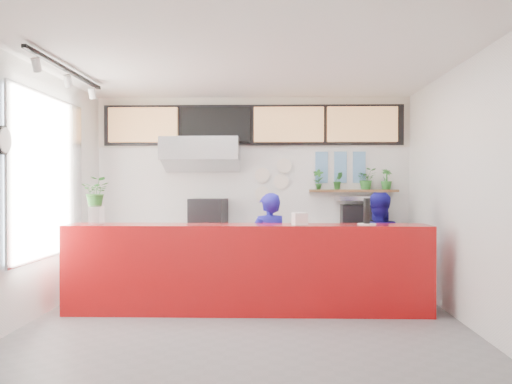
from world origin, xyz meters
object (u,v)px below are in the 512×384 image
at_px(staff_right, 377,249).
at_px(pepper_mill, 367,211).
at_px(staff_center, 269,249).
at_px(service_counter, 247,269).
at_px(panini_oven, 208,214).
at_px(espresso_machine, 361,217).

relative_size(staff_right, pepper_mill, 4.76).
bearing_deg(staff_center, service_counter, 38.36).
distance_m(panini_oven, pepper_mill, 2.85).
bearing_deg(espresso_machine, staff_right, -87.49).
bearing_deg(service_counter, panini_oven, 110.95).
bearing_deg(espresso_machine, pepper_mill, -94.95).
bearing_deg(espresso_machine, panini_oven, -178.45).
bearing_deg(staff_right, espresso_machine, -91.80).
height_order(service_counter, espresso_machine, espresso_machine).
relative_size(espresso_machine, staff_right, 0.40).
distance_m(staff_center, pepper_mill, 1.43).
bearing_deg(staff_center, panini_oven, -77.85).
xyz_separation_m(panini_oven, espresso_machine, (2.37, 0.00, -0.05)).
xyz_separation_m(staff_right, pepper_mill, (-0.23, -0.56, 0.53)).
bearing_deg(staff_center, pepper_mill, 131.51).
xyz_separation_m(staff_center, pepper_mill, (1.21, -0.55, 0.53)).
bearing_deg(espresso_machine, service_counter, -131.49).
relative_size(service_counter, staff_right, 3.02).
distance_m(service_counter, staff_center, 0.60).
distance_m(espresso_machine, pepper_mill, 1.87).
bearing_deg(espresso_machine, staff_center, -135.97).
height_order(service_counter, panini_oven, panini_oven).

